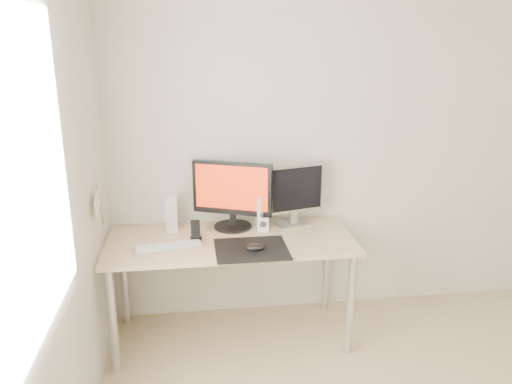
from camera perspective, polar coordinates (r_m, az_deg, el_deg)
wall_back at (r=3.67m, az=11.12°, el=5.26°), size 3.50×0.00×3.50m
wall_left at (r=1.88m, az=-25.08°, el=-6.96°), size 0.00×3.50×3.50m
window_pane at (r=1.80m, az=-25.68°, el=0.37°), size 0.00×1.30×1.30m
mousepad at (r=3.10m, az=-0.52°, el=-6.54°), size 0.45×0.40×0.00m
mouse at (r=3.07m, az=-0.08°, el=-6.35°), size 0.12×0.07×0.04m
desk at (r=3.31m, az=-2.92°, el=-6.56°), size 1.60×0.70×0.73m
main_monitor at (r=3.37m, az=-2.73°, el=-0.09°), size 0.53×0.34×0.47m
second_monitor at (r=3.44m, az=4.33°, el=0.02°), size 0.44×0.21×0.43m
speaker_left at (r=3.40m, az=-9.63°, el=-2.53°), size 0.08×0.09×0.24m
speaker_right at (r=3.38m, az=0.71°, el=-2.41°), size 0.08×0.09×0.24m
keyboard at (r=3.18m, az=-9.96°, el=-6.13°), size 0.43×0.19×0.02m
phone_dock at (r=3.26m, az=-6.92°, el=-4.77°), size 0.08×0.07×0.14m
pennant at (r=3.07m, az=-17.60°, el=-1.30°), size 0.01×0.23×0.29m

